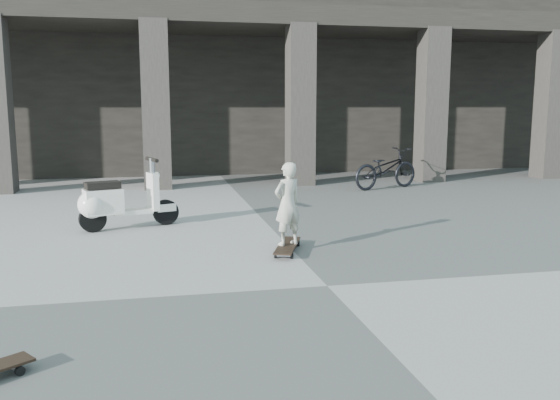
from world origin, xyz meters
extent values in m
plane|color=#535350|center=(0.00, 0.00, 0.00)|extent=(90.00, 90.00, 0.00)
cube|color=black|center=(0.00, 14.00, 3.00)|extent=(28.00, 6.00, 6.00)
cube|color=black|center=(0.00, 9.60, 4.20)|extent=(28.00, 2.80, 0.50)
cube|color=#2F2C27|center=(-1.79, 8.50, 2.00)|extent=(0.65, 0.65, 4.00)
cube|color=#2F2C27|center=(1.79, 8.50, 2.00)|extent=(0.65, 0.65, 4.00)
cube|color=#2F2C27|center=(5.36, 8.50, 2.00)|extent=(0.65, 0.65, 4.00)
cube|color=#2F2C27|center=(8.93, 8.50, 2.00)|extent=(0.65, 0.65, 4.00)
cube|color=black|center=(-0.09, 1.62, 0.09)|extent=(0.59, 1.06, 0.02)
cube|color=#B2B2B7|center=(0.04, 1.96, 0.05)|extent=(0.22, 0.13, 0.03)
cube|color=#B2B2B7|center=(-0.22, 1.28, 0.05)|extent=(0.22, 0.13, 0.03)
cylinder|color=black|center=(-0.07, 2.00, 0.04)|extent=(0.06, 0.08, 0.08)
cylinder|color=black|center=(0.14, 1.92, 0.04)|extent=(0.06, 0.08, 0.08)
cylinder|color=black|center=(-0.32, 1.32, 0.04)|extent=(0.06, 0.08, 0.08)
cylinder|color=black|center=(-0.12, 1.24, 0.04)|extent=(0.06, 0.08, 0.08)
cube|color=#B2B2B7|center=(-2.94, -1.59, 0.05)|extent=(0.15, 0.18, 0.03)
cylinder|color=black|center=(-3.00, -1.52, 0.04)|extent=(0.08, 0.07, 0.07)
cylinder|color=black|center=(-2.89, -1.67, 0.04)|extent=(0.08, 0.07, 0.07)
imported|color=beige|center=(-0.09, 1.62, 0.67)|extent=(0.49, 0.42, 1.14)
cylinder|color=black|center=(-1.69, 3.91, 0.21)|extent=(0.44, 0.23, 0.43)
cylinder|color=black|center=(-2.85, 3.54, 0.21)|extent=(0.44, 0.23, 0.43)
cube|color=white|center=(-2.24, 3.74, 0.28)|extent=(0.69, 0.46, 0.07)
cube|color=white|center=(-2.68, 3.60, 0.48)|extent=(0.66, 0.50, 0.41)
sphere|color=white|center=(-2.85, 3.54, 0.45)|extent=(0.45, 0.45, 0.45)
cube|color=black|center=(-2.68, 3.60, 0.75)|extent=(0.59, 0.43, 0.11)
cube|color=white|center=(-1.90, 3.85, 0.59)|extent=(0.21, 0.38, 0.62)
cube|color=white|center=(-1.69, 3.91, 0.30)|extent=(0.35, 0.24, 0.13)
cylinder|color=#B2B2B7|center=(-1.90, 3.85, 0.98)|extent=(0.12, 0.12, 0.32)
cylinder|color=black|center=(-1.90, 3.85, 1.12)|extent=(0.22, 0.53, 0.06)
sphere|color=white|center=(-1.84, 3.87, 0.85)|extent=(0.13, 0.13, 0.13)
imported|color=black|center=(3.63, 7.30, 0.49)|extent=(1.98, 1.24, 0.98)
camera|label=1|loc=(-1.85, -6.16, 2.00)|focal=38.00mm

